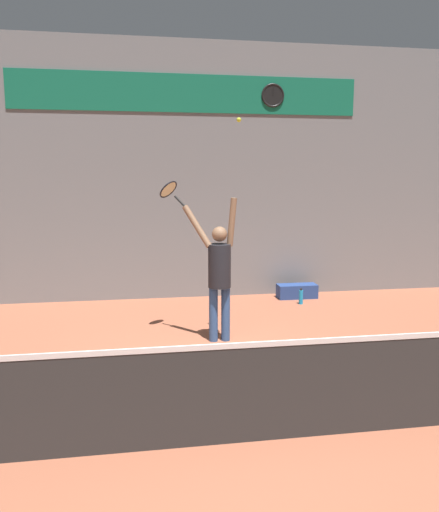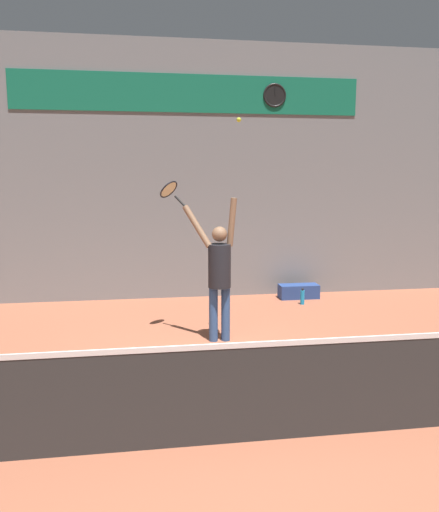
{
  "view_description": "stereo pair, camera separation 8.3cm",
  "coord_description": "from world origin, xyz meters",
  "px_view_note": "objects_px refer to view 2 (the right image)",
  "views": [
    {
      "loc": [
        -1.02,
        -5.27,
        2.41
      ],
      "look_at": [
        0.14,
        1.78,
        1.28
      ],
      "focal_mm": 35.0,
      "sensor_mm": 36.0,
      "label": 1
    },
    {
      "loc": [
        -0.94,
        -5.28,
        2.41
      ],
      "look_at": [
        0.14,
        1.78,
        1.28
      ],
      "focal_mm": 35.0,
      "sensor_mm": 36.0,
      "label": 2
    }
  ],
  "objects_px": {
    "tennis_player": "(219,270)",
    "water_bottle": "(302,297)",
    "equipment_bag": "(299,291)",
    "scoreboard_clock": "(275,95)",
    "tennis_racket": "(170,190)",
    "tennis_ball": "(239,120)"
  },
  "relations": [
    {
      "from": "scoreboard_clock",
      "to": "water_bottle",
      "type": "distance_m",
      "value": 3.97
    },
    {
      "from": "scoreboard_clock",
      "to": "tennis_racket",
      "type": "height_order",
      "value": "scoreboard_clock"
    },
    {
      "from": "scoreboard_clock",
      "to": "tennis_ball",
      "type": "xyz_separation_m",
      "value": [
        -1.26,
        -2.85,
        -0.8
      ]
    },
    {
      "from": "water_bottle",
      "to": "scoreboard_clock",
      "type": "bearing_deg",
      "value": 112.96
    },
    {
      "from": "tennis_ball",
      "to": "equipment_bag",
      "type": "bearing_deg",
      "value": 55.07
    },
    {
      "from": "tennis_player",
      "to": "water_bottle",
      "type": "height_order",
      "value": "tennis_player"
    },
    {
      "from": "tennis_player",
      "to": "tennis_racket",
      "type": "height_order",
      "value": "tennis_racket"
    },
    {
      "from": "tennis_racket",
      "to": "tennis_player",
      "type": "bearing_deg",
      "value": -32.78
    },
    {
      "from": "water_bottle",
      "to": "equipment_bag",
      "type": "height_order",
      "value": "water_bottle"
    },
    {
      "from": "scoreboard_clock",
      "to": "equipment_bag",
      "type": "height_order",
      "value": "scoreboard_clock"
    },
    {
      "from": "water_bottle",
      "to": "equipment_bag",
      "type": "xyz_separation_m",
      "value": [
        0.08,
        0.49,
        -0.0
      ]
    },
    {
      "from": "water_bottle",
      "to": "equipment_bag",
      "type": "distance_m",
      "value": 0.5
    },
    {
      "from": "scoreboard_clock",
      "to": "water_bottle",
      "type": "relative_size",
      "value": 1.49
    },
    {
      "from": "scoreboard_clock",
      "to": "tennis_player",
      "type": "relative_size",
      "value": 0.22
    },
    {
      "from": "tennis_player",
      "to": "equipment_bag",
      "type": "bearing_deg",
      "value": 50.16
    },
    {
      "from": "water_bottle",
      "to": "tennis_ball",
      "type": "bearing_deg",
      "value": -129.78
    },
    {
      "from": "tennis_player",
      "to": "water_bottle",
      "type": "relative_size",
      "value": 6.88
    },
    {
      "from": "tennis_player",
      "to": "water_bottle",
      "type": "xyz_separation_m",
      "value": [
        1.9,
        1.88,
        -0.92
      ]
    },
    {
      "from": "tennis_player",
      "to": "tennis_ball",
      "type": "bearing_deg",
      "value": -17.21
    },
    {
      "from": "water_bottle",
      "to": "tennis_racket",
      "type": "bearing_deg",
      "value": -150.75
    },
    {
      "from": "tennis_player",
      "to": "tennis_ball",
      "type": "distance_m",
      "value": 2.15
    },
    {
      "from": "tennis_racket",
      "to": "water_bottle",
      "type": "height_order",
      "value": "tennis_racket"
    }
  ]
}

